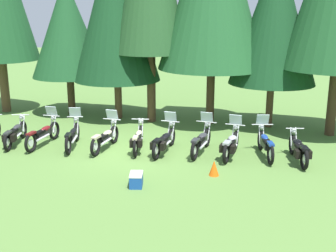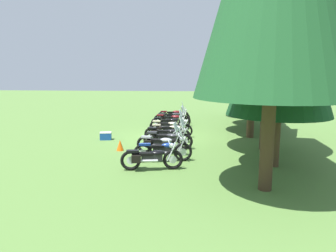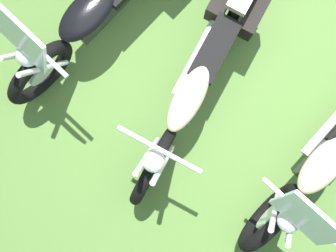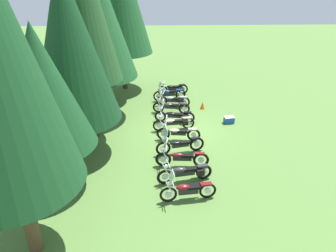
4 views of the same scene
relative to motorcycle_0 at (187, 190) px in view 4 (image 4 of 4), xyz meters
name	(u,v)px [view 4 (image 4 of 4)]	position (x,y,z in m)	size (l,w,h in m)	color
ground_plane	(177,131)	(5.82, 0.03, -0.47)	(80.00, 80.00, 0.00)	#547A38
motorcycle_0	(187,190)	(0.00, 0.00, 0.00)	(0.73, 2.20, 1.35)	black
motorcycle_1	(186,172)	(1.18, -0.05, -0.03)	(0.83, 2.35, 1.00)	black
motorcycle_2	(181,158)	(2.29, 0.05, -0.01)	(0.69, 2.42, 1.37)	black
motorcycle_3	(180,145)	(3.46, 0.04, -0.01)	(0.75, 2.39, 1.38)	black
motorcycle_4	(178,133)	(4.73, 0.04, -0.02)	(0.71, 2.28, 1.36)	black
motorcycle_5	(175,123)	(5.94, 0.13, -0.03)	(0.72, 2.34, 1.00)	black
motorcycle_6	(175,115)	(6.92, 0.05, -0.03)	(0.81, 2.35, 1.35)	black
motorcycle_7	(171,106)	(8.24, 0.25, -0.01)	(0.76, 2.32, 1.37)	black
motorcycle_8	(173,100)	(9.29, 0.02, 0.00)	(0.83, 2.21, 1.37)	black
motorcycle_9	(169,94)	(10.47, 0.26, 0.01)	(0.76, 2.27, 1.37)	black
motorcycle_10	(173,89)	(11.55, -0.10, -0.02)	(0.77, 2.21, 1.01)	black
pine_tree_1	(41,89)	(1.26, 5.20, 3.67)	(3.51, 3.51, 6.47)	#42301E
pine_tree_2	(69,46)	(3.81, 4.73, 4.65)	(3.96, 3.96, 8.46)	brown
pine_tree_3	(81,1)	(5.48, 4.39, 6.27)	(3.23, 3.23, 10.44)	#4C3823
pine_tree_4	(91,9)	(8.15, 4.53, 5.70)	(4.67, 4.67, 9.89)	#42301E
pine_tree_5	(103,30)	(10.74, 4.39, 4.23)	(3.66, 3.66, 7.51)	#4C3823
picnic_cooler	(229,120)	(6.71, -3.09, -0.28)	(0.46, 0.63, 0.39)	#19479E
traffic_cone	(203,105)	(8.86, -1.84, -0.23)	(0.32, 0.32, 0.48)	#EA590F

